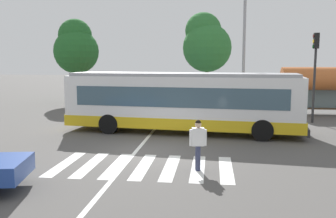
{
  "coord_description": "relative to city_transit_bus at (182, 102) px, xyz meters",
  "views": [
    {
      "loc": [
        2.58,
        -14.41,
        3.66
      ],
      "look_at": [
        0.42,
        3.55,
        1.3
      ],
      "focal_mm": 39.48,
      "sensor_mm": 36.0,
      "label": 1
    }
  ],
  "objects": [
    {
      "name": "parked_car_champagne",
      "position": [
        3.74,
        9.45,
        -0.82
      ],
      "size": [
        2.04,
        4.58,
        1.35
      ],
      "color": "black",
      "rests_on": "ground_plane"
    },
    {
      "name": "crosswalk_painted_stripes",
      "position": [
        -0.84,
        -6.34,
        -1.58
      ],
      "size": [
        6.16,
        3.21,
        0.01
      ],
      "color": "silver",
      "rests_on": "ground_plane"
    },
    {
      "name": "pedestrian_crossing_street",
      "position": [
        1.06,
        -6.55,
        -0.62
      ],
      "size": [
        0.57,
        0.32,
        1.72
      ],
      "color": "#333856",
      "rests_on": "ground_plane"
    },
    {
      "name": "ground_plane",
      "position": [
        -1.07,
        -4.25,
        -1.59
      ],
      "size": [
        160.0,
        160.0,
        0.0
      ],
      "primitive_type": "plane",
      "color": "#514F4C"
    },
    {
      "name": "city_transit_bus",
      "position": [
        0.0,
        0.0,
        0.0
      ],
      "size": [
        12.2,
        3.85,
        3.06
      ],
      "color": "black",
      "rests_on": "ground_plane"
    },
    {
      "name": "traffic_light_far_corner",
      "position": [
        7.47,
        3.97,
        1.91
      ],
      "size": [
        0.33,
        0.32,
        5.27
      ],
      "color": "#28282B",
      "rests_on": "ground_plane"
    },
    {
      "name": "twin_arm_street_lamp",
      "position": [
        3.64,
        7.6,
        4.21
      ],
      "size": [
        5.23,
        0.32,
        9.39
      ],
      "color": "#939399",
      "rests_on": "ground_plane"
    },
    {
      "name": "lane_center_line",
      "position": [
        -1.54,
        -2.25,
        -1.59
      ],
      "size": [
        0.16,
        24.0,
        0.01
      ],
      "primitive_type": "cube",
      "color": "silver",
      "rests_on": "ground_plane"
    },
    {
      "name": "parked_car_charcoal",
      "position": [
        -4.13,
        9.5,
        -0.82
      ],
      "size": [
        2.1,
        4.61,
        1.35
      ],
      "color": "black",
      "rests_on": "ground_plane"
    },
    {
      "name": "background_tree_right",
      "position": [
        0.91,
        13.99,
        3.64
      ],
      "size": [
        4.22,
        4.22,
        7.87
      ],
      "color": "brown",
      "rests_on": "ground_plane"
    },
    {
      "name": "background_tree_left",
      "position": [
        -10.24,
        12.44,
        3.28
      ],
      "size": [
        3.85,
        3.85,
        7.27
      ],
      "color": "brown",
      "rests_on": "ground_plane"
    },
    {
      "name": "parked_car_silver",
      "position": [
        1.11,
        9.53,
        -0.82
      ],
      "size": [
        2.0,
        4.57,
        1.35
      ],
      "color": "black",
      "rests_on": "ground_plane"
    },
    {
      "name": "bus_stop_shelter",
      "position": [
        8.53,
        7.23,
        0.83
      ],
      "size": [
        4.72,
        1.54,
        3.25
      ],
      "color": "#28282B",
      "rests_on": "ground_plane"
    },
    {
      "name": "parked_car_red",
      "position": [
        -6.99,
        9.58,
        -0.82
      ],
      "size": [
        2.21,
        4.64,
        1.35
      ],
      "color": "black",
      "rests_on": "ground_plane"
    },
    {
      "name": "parked_car_blue",
      "position": [
        -1.48,
        9.07,
        -0.82
      ],
      "size": [
        2.16,
        4.63,
        1.35
      ],
      "color": "black",
      "rests_on": "ground_plane"
    }
  ]
}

